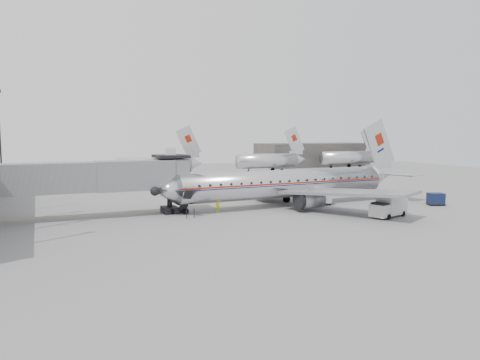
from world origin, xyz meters
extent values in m
plane|color=slate|center=(0.00, 0.00, 0.00)|extent=(160.00, 160.00, 0.00)
cube|color=#363431|center=(45.00, 60.00, 3.00)|extent=(30.00, 12.00, 6.00)
cube|color=gold|center=(3.00, 6.00, 0.01)|extent=(60.00, 0.15, 0.01)
cube|color=#585A5D|center=(-22.00, 3.60, 4.30)|extent=(12.00, 2.80, 3.00)
cube|color=#585A5D|center=(-13.00, 3.60, 4.30)|extent=(8.00, 3.00, 3.10)
cube|color=#585A5D|center=(-9.00, 4.00, 4.30)|extent=(3.20, 3.60, 3.20)
cube|color=black|center=(-9.00, 4.00, 6.20)|extent=(3.40, 3.80, 0.30)
cube|color=white|center=(-9.00, 4.00, 6.70)|extent=(1.20, 0.15, 0.80)
cylinder|color=black|center=(-9.30, 3.60, 1.40)|extent=(0.56, 0.56, 2.80)
cube|color=black|center=(-9.30, 3.60, 0.35)|extent=(1.60, 2.20, 0.70)
cylinder|color=black|center=(-9.30, 2.60, 0.30)|extent=(0.30, 0.60, 0.60)
cylinder|color=black|center=(-9.30, 4.60, 0.30)|extent=(0.30, 0.60, 0.60)
cube|color=black|center=(-8.20, 1.30, 1.50)|extent=(0.90, 3.20, 2.90)
cylinder|color=black|center=(-27.50, 34.00, 7.50)|extent=(0.24, 0.24, 15.00)
cylinder|color=silver|center=(-2.00, 42.00, 2.60)|extent=(14.00, 3.20, 3.20)
cube|color=silver|center=(4.80, 42.00, 7.00)|extent=(5.17, 0.26, 6.52)
cylinder|color=black|center=(-6.50, 42.00, 0.50)|extent=(0.24, 0.24, 1.00)
cylinder|color=silver|center=(24.00, 46.00, 2.60)|extent=(14.00, 3.20, 3.20)
cube|color=silver|center=(30.80, 46.00, 7.00)|extent=(5.17, 0.26, 6.52)
cylinder|color=black|center=(19.50, 46.00, 0.50)|extent=(0.24, 0.24, 1.00)
cylinder|color=silver|center=(48.00, 50.00, 2.60)|extent=(14.00, 3.20, 3.20)
cube|color=silver|center=(54.80, 50.00, 7.00)|extent=(5.17, 0.26, 6.52)
cylinder|color=black|center=(43.50, 50.00, 0.50)|extent=(0.24, 0.24, 1.00)
cylinder|color=silver|center=(4.63, 3.00, 2.69)|extent=(27.00, 4.89, 3.31)
cone|color=silver|center=(-10.11, 2.13, 2.69)|extent=(2.88, 3.46, 3.31)
cone|color=silver|center=(19.64, 3.89, 3.04)|extent=(3.76, 3.35, 3.15)
cube|color=maroon|center=(4.63, 3.00, 2.91)|extent=(27.00, 4.94, 0.16)
cube|color=#090950|center=(4.63, 3.00, 2.70)|extent=(27.00, 4.94, 0.09)
cube|color=silver|center=(19.37, 3.87, 7.16)|extent=(5.50, 0.59, 6.88)
cube|color=gray|center=(6.84, 11.20, 2.42)|extent=(9.65, 15.13, 1.06)
cube|color=gray|center=(7.79, -4.88, 2.42)|extent=(10.95, 14.98, 1.06)
cylinder|color=gray|center=(4.81, 7.67, 1.30)|extent=(3.15, 2.06, 1.88)
cylinder|color=gray|center=(5.35, -1.62, 1.30)|extent=(3.15, 2.06, 1.88)
cylinder|color=black|center=(-7.88, 2.26, 0.58)|extent=(0.18, 0.18, 1.16)
cylinder|color=black|center=(6.28, 5.43, 0.63)|extent=(0.23, 0.23, 1.25)
cylinder|color=black|center=(6.28, 5.43, 0.40)|extent=(0.91, 0.37, 0.90)
cylinder|color=black|center=(6.56, 0.78, 0.63)|extent=(0.23, 0.23, 1.25)
cylinder|color=black|center=(6.56, 0.78, 0.40)|extent=(0.91, 0.37, 0.90)
cube|color=silver|center=(11.57, -7.68, 1.23)|extent=(3.69, 2.76, 1.91)
cube|color=silver|center=(9.41, -8.40, 0.86)|extent=(1.93, 2.10, 1.27)
cube|color=black|center=(9.41, -8.40, 1.41)|extent=(1.53, 1.81, 0.55)
cylinder|color=black|center=(9.93, -9.09, 0.29)|extent=(0.62, 0.40, 0.58)
cylinder|color=black|center=(9.41, -7.53, 0.29)|extent=(0.62, 0.40, 0.58)
cylinder|color=black|center=(12.69, -8.17, 0.29)|extent=(0.62, 0.40, 0.58)
cylinder|color=black|center=(12.17, -6.61, 0.29)|extent=(0.62, 0.40, 0.58)
cube|color=#0D1837|center=(21.71, -3.86, 0.86)|extent=(2.19, 1.95, 1.27)
cube|color=black|center=(21.71, -3.86, 0.18)|extent=(2.31, 2.07, 0.11)
cylinder|color=black|center=(20.83, -4.09, 0.14)|extent=(0.29, 0.20, 0.27)
cylinder|color=black|center=(22.17, -4.64, 0.14)|extent=(0.29, 0.20, 0.27)
cylinder|color=black|center=(21.25, -3.08, 0.14)|extent=(0.29, 0.20, 0.27)
cylinder|color=black|center=(22.59, -3.64, 0.14)|extent=(0.29, 0.20, 0.27)
cube|color=silver|center=(9.26, 2.00, 1.01)|extent=(2.56, 2.24, 1.50)
cube|color=black|center=(9.26, 2.00, 0.21)|extent=(2.69, 2.38, 0.13)
cylinder|color=black|center=(8.24, 1.69, 0.16)|extent=(0.34, 0.23, 0.32)
cylinder|color=black|center=(9.84, 1.10, 0.16)|extent=(0.34, 0.23, 0.32)
cylinder|color=black|center=(8.68, 2.90, 0.16)|extent=(0.34, 0.23, 0.32)
cylinder|color=black|center=(10.28, 2.31, 0.16)|extent=(0.34, 0.23, 0.32)
imported|color=#C7CF18|center=(-4.34, 1.79, 0.78)|extent=(0.58, 0.40, 1.55)
camera|label=1|loc=(-22.35, -45.85, 8.75)|focal=35.00mm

